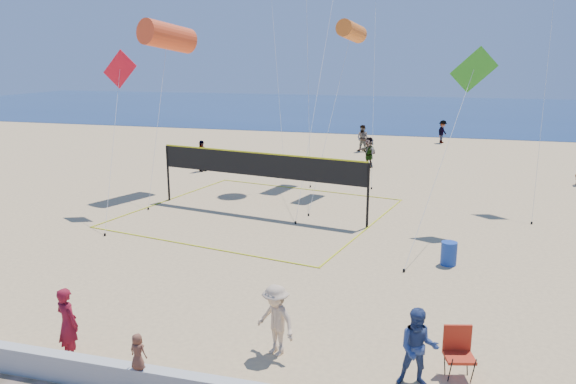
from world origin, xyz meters
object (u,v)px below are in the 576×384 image
(camp_chair, at_px, (458,349))
(volleyball_net, at_px, (259,171))
(woman, at_px, (68,324))
(trash_barrel, at_px, (449,253))

(camp_chair, distance_m, volleyball_net, 13.85)
(woman, xyz_separation_m, volleyball_net, (0.23, 12.75, 1.01))
(woman, height_order, volleyball_net, volleyball_net)
(woman, bearing_deg, trash_barrel, -114.46)
(camp_chair, height_order, trash_barrel, camp_chair)
(camp_chair, bearing_deg, woman, 176.68)
(camp_chair, relative_size, volleyball_net, 0.10)
(trash_barrel, height_order, volleyball_net, volleyball_net)
(volleyball_net, bearing_deg, woman, -80.18)
(camp_chair, distance_m, trash_barrel, 6.81)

